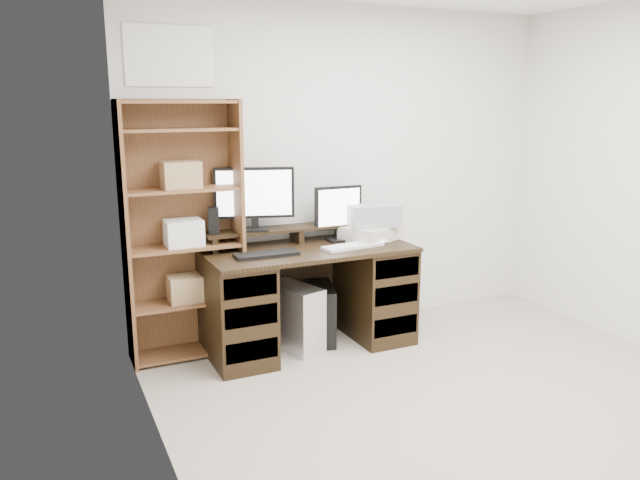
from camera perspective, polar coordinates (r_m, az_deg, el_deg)
room at (r=3.31m, az=18.48°, el=2.64°), size 3.54×4.04×2.54m
desk at (r=4.60m, az=-1.11°, el=-5.08°), size 1.50×0.70×0.75m
riser_shelf at (r=4.67m, az=-2.15°, el=0.95°), size 1.40×0.22×0.12m
monitor_wide at (r=4.50m, az=-6.03°, el=4.09°), size 0.56×0.21×0.46m
monitor_small at (r=4.69m, az=1.68°, el=2.66°), size 0.38×0.14×0.41m
speaker at (r=4.45m, az=-9.71°, el=1.78°), size 0.09×0.09×0.19m
keyboard_black at (r=4.27m, az=-4.90°, el=-1.32°), size 0.44×0.15×0.02m
keyboard_white at (r=4.51m, az=3.03°, el=-0.55°), size 0.48×0.20×0.02m
mouse at (r=4.64m, az=5.66°, el=-0.13°), size 0.11×0.08×0.04m
printer at (r=4.78m, az=4.74°, el=0.71°), size 0.53×0.47×0.11m
basket at (r=4.75m, az=4.77°, el=2.32°), size 0.41×0.32×0.16m
tower_silver at (r=4.60m, az=-2.41°, el=-7.03°), size 0.34×0.52×0.48m
tower_black at (r=4.75m, az=0.02°, el=-6.70°), size 0.30×0.47×0.43m
bookshelf at (r=4.41m, az=-12.44°, el=0.95°), size 0.80×0.30×1.80m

